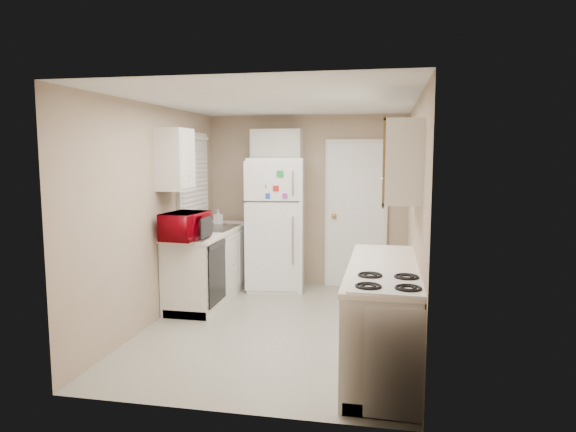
# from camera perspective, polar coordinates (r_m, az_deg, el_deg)

# --- Properties ---
(floor) EXTENTS (3.80, 3.80, 0.00)m
(floor) POSITION_cam_1_polar(r_m,az_deg,el_deg) (5.71, -0.98, -12.16)
(floor) COLOR #B6B3A3
(floor) RESTS_ON ground
(ceiling) EXTENTS (3.80, 3.80, 0.00)m
(ceiling) POSITION_cam_1_polar(r_m,az_deg,el_deg) (5.41, -1.04, 12.59)
(ceiling) COLOR white
(ceiling) RESTS_ON floor
(wall_left) EXTENTS (3.80, 3.80, 0.00)m
(wall_left) POSITION_cam_1_polar(r_m,az_deg,el_deg) (5.88, -14.47, 0.22)
(wall_left) COLOR tan
(wall_left) RESTS_ON floor
(wall_right) EXTENTS (3.80, 3.80, 0.00)m
(wall_right) POSITION_cam_1_polar(r_m,az_deg,el_deg) (5.32, 13.91, -0.46)
(wall_right) COLOR tan
(wall_right) RESTS_ON floor
(wall_back) EXTENTS (2.80, 2.80, 0.00)m
(wall_back) POSITION_cam_1_polar(r_m,az_deg,el_deg) (7.29, 2.10, 1.71)
(wall_back) COLOR tan
(wall_back) RESTS_ON floor
(wall_front) EXTENTS (2.80, 2.80, 0.00)m
(wall_front) POSITION_cam_1_polar(r_m,az_deg,el_deg) (3.62, -7.30, -3.78)
(wall_front) COLOR tan
(wall_front) RESTS_ON floor
(left_counter) EXTENTS (0.60, 1.80, 0.90)m
(left_counter) POSITION_cam_1_polar(r_m,az_deg,el_deg) (6.71, -8.63, -5.31)
(left_counter) COLOR silver
(left_counter) RESTS_ON floor
(dishwasher) EXTENTS (0.03, 0.58, 0.72)m
(dishwasher) POSITION_cam_1_polar(r_m,az_deg,el_deg) (6.06, -7.96, -6.26)
(dishwasher) COLOR black
(dishwasher) RESTS_ON floor
(sink) EXTENTS (0.54, 0.74, 0.16)m
(sink) POSITION_cam_1_polar(r_m,az_deg,el_deg) (6.78, -8.27, -1.66)
(sink) COLOR gray
(sink) RESTS_ON left_counter
(microwave) EXTENTS (0.59, 0.36, 0.37)m
(microwave) POSITION_cam_1_polar(r_m,az_deg,el_deg) (5.89, -11.37, -1.16)
(microwave) COLOR #96020F
(microwave) RESTS_ON left_counter
(soap_bottle) EXTENTS (0.11, 0.12, 0.21)m
(soap_bottle) POSITION_cam_1_polar(r_m,az_deg,el_deg) (7.09, -7.77, -0.12)
(soap_bottle) COLOR white
(soap_bottle) RESTS_ON left_counter
(window_blinds) EXTENTS (0.10, 0.98, 1.08)m
(window_blinds) POSITION_cam_1_polar(r_m,az_deg,el_deg) (6.80, -10.46, 4.59)
(window_blinds) COLOR silver
(window_blinds) RESTS_ON wall_left
(upper_cabinet_left) EXTENTS (0.30, 0.45, 0.70)m
(upper_cabinet_left) POSITION_cam_1_polar(r_m,az_deg,el_deg) (5.98, -12.43, 6.15)
(upper_cabinet_left) COLOR silver
(upper_cabinet_left) RESTS_ON wall_left
(refrigerator) EXTENTS (0.82, 0.80, 1.81)m
(refrigerator) POSITION_cam_1_polar(r_m,az_deg,el_deg) (7.09, -1.26, -0.85)
(refrigerator) COLOR white
(refrigerator) RESTS_ON floor
(cabinet_over_fridge) EXTENTS (0.70, 0.30, 0.40)m
(cabinet_over_fridge) POSITION_cam_1_polar(r_m,az_deg,el_deg) (7.19, -1.24, 8.02)
(cabinet_over_fridge) COLOR silver
(cabinet_over_fridge) RESTS_ON wall_back
(interior_door) EXTENTS (0.86, 0.06, 2.08)m
(interior_door) POSITION_cam_1_polar(r_m,az_deg,el_deg) (7.19, 7.56, 0.14)
(interior_door) COLOR white
(interior_door) RESTS_ON floor
(right_counter) EXTENTS (0.60, 2.00, 0.90)m
(right_counter) POSITION_cam_1_polar(r_m,az_deg,el_deg) (4.69, 10.39, -10.77)
(right_counter) COLOR silver
(right_counter) RESTS_ON floor
(stove) EXTENTS (0.59, 0.71, 0.83)m
(stove) POSITION_cam_1_polar(r_m,az_deg,el_deg) (4.08, 10.90, -14.02)
(stove) COLOR white
(stove) RESTS_ON floor
(upper_cabinet_right) EXTENTS (0.30, 1.20, 0.70)m
(upper_cabinet_right) POSITION_cam_1_polar(r_m,az_deg,el_deg) (4.77, 12.60, 5.97)
(upper_cabinet_right) COLOR silver
(upper_cabinet_right) RESTS_ON wall_right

